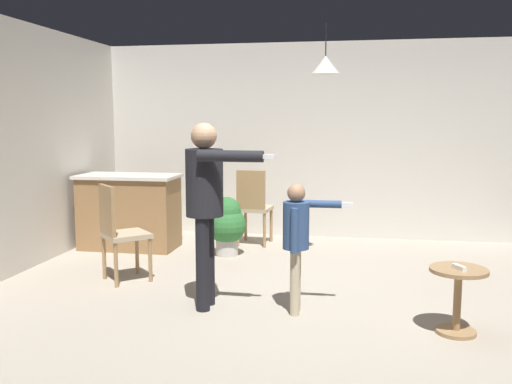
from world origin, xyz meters
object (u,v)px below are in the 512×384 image
Objects in this scene: dining_chair_near_wall at (253,204)px; spare_remote_on_table at (459,267)px; dining_chair_by_counter at (119,229)px; side_table_by_couch at (458,293)px; kitchen_counter at (129,211)px; potted_plant_corner at (227,223)px; person_child at (297,234)px; person_adult at (206,195)px.

dining_chair_near_wall is 7.69× the size of spare_remote_on_table.
dining_chair_by_counter is 7.69× the size of spare_remote_on_table.
side_table_by_couch is 3.27m from dining_chair_by_counter.
kitchen_counter is 1.33m from potted_plant_corner.
person_child is 2.20m from potted_plant_corner.
person_adult is at bearing -81.97° from potted_plant_corner.
potted_plant_corner is at bearing -6.85° from kitchen_counter.
dining_chair_near_wall is at bearing -162.31° from person_child.
spare_remote_on_table is at bearing 30.19° from dining_chair_by_counter.
side_table_by_couch is 3.17m from potted_plant_corner.
side_table_by_couch is 0.52× the size of dining_chair_by_counter.
spare_remote_on_table is at bearing -43.33° from potted_plant_corner.
dining_chair_by_counter is at bearing -113.66° from dining_chair_near_wall.
potted_plant_corner reaches higher than spare_remote_on_table.
person_child reaches higher than kitchen_counter.
kitchen_counter is 2.42× the size of side_table_by_couch.
dining_chair_by_counter is (0.50, -1.44, 0.07)m from kitchen_counter.
dining_chair_by_counter reaches higher than kitchen_counter.
dining_chair_by_counter is at bearing 163.88° from spare_remote_on_table.
kitchen_counter is at bearing 155.35° from dining_chair_by_counter.
person_adult is 0.85m from person_child.
person_adult reaches higher than side_table_by_couch.
person_child is at bearing -40.89° from kitchen_counter.
kitchen_counter is 1.60m from dining_chair_near_wall.
person_child is 1.98m from dining_chair_by_counter.
person_child is at bearing -66.31° from dining_chair_near_wall.
side_table_by_couch is 0.52× the size of dining_chair_near_wall.
dining_chair_near_wall is 0.66m from potted_plant_corner.
dining_chair_near_wall is (-0.05, 2.51, -0.46)m from person_adult.
potted_plant_corner is (-0.21, -0.61, -0.15)m from dining_chair_near_wall.
person_child is 1.12× the size of dining_chair_near_wall.
kitchen_counter is at bearing 147.72° from side_table_by_couch.
spare_remote_on_table is (3.64, -2.35, 0.06)m from kitchen_counter.
dining_chair_near_wall is at bearing 127.02° from spare_remote_on_table.
spare_remote_on_table is (-0.01, -0.05, 0.21)m from side_table_by_couch.
side_table_by_couch is at bearing 83.53° from person_adult.
spare_remote_on_table is at bearing -47.94° from dining_chair_near_wall.
kitchen_counter is at bearing -131.84° from person_child.
potted_plant_corner is at bearing 137.37° from side_table_by_couch.
spare_remote_on_table is (2.11, -2.80, -0.01)m from dining_chair_near_wall.
kitchen_counter is 1.75× the size of potted_plant_corner.
kitchen_counter is at bearing -158.67° from dining_chair_near_wall.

